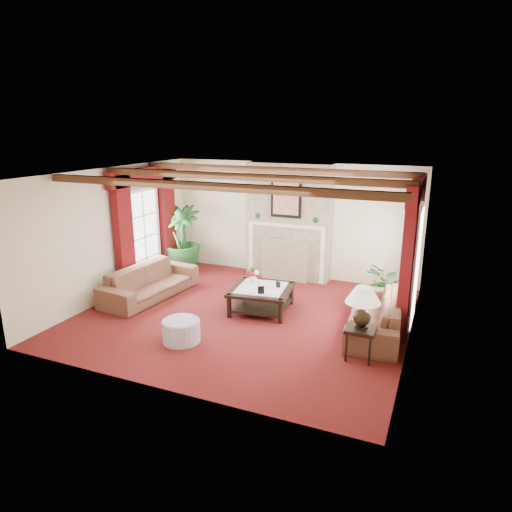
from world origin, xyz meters
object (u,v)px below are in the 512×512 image
at_px(sofa_right, 375,308).
at_px(ottoman, 181,331).
at_px(side_table, 360,343).
at_px(potted_palm, 182,253).
at_px(coffee_table, 261,299).
at_px(sofa_left, 150,277).

distance_m(sofa_right, ottoman, 3.37).
distance_m(sofa_right, side_table, 1.11).
xyz_separation_m(sofa_right, potted_palm, (-4.95, 1.67, 0.03)).
xyz_separation_m(sofa_right, coffee_table, (-2.18, 0.09, -0.20)).
bearing_deg(sofa_right, coffee_table, -98.16).
bearing_deg(coffee_table, side_table, -36.00).
distance_m(sofa_right, potted_palm, 5.22).
relative_size(sofa_left, coffee_table, 2.04).
height_order(sofa_right, side_table, sofa_right).
bearing_deg(potted_palm, sofa_left, -80.04).
height_order(sofa_left, side_table, sofa_left).
xyz_separation_m(coffee_table, side_table, (2.14, -1.19, 0.03)).
distance_m(coffee_table, ottoman, 1.91).
relative_size(sofa_right, ottoman, 3.55).
bearing_deg(sofa_right, side_table, -7.94).
relative_size(coffee_table, side_table, 2.19).
height_order(potted_palm, coffee_table, potted_palm).
relative_size(sofa_right, potted_palm, 1.37).
height_order(sofa_left, sofa_right, sofa_left).
height_order(sofa_right, ottoman, sofa_right).
bearing_deg(side_table, sofa_left, 168.21).
bearing_deg(coffee_table, sofa_left, 178.29).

